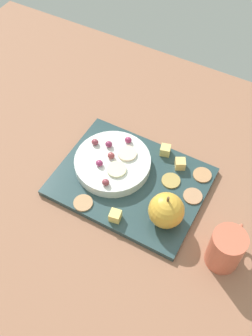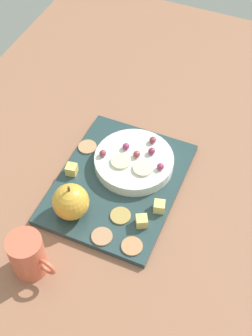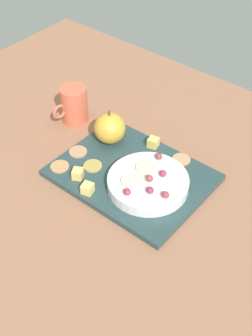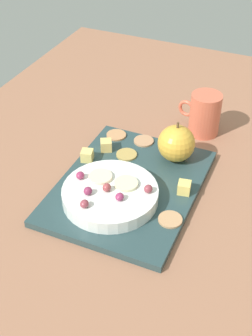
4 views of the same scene
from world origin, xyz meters
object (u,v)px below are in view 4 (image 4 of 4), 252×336
object	(u,v)px
cracker_3	(144,141)
grape_4	(84,204)
apple_slice_1	(127,184)
cheese_cube_1	(184,188)
grape_2	(107,187)
apple_whole	(176,143)
grape_1	(148,189)
grape_3	(120,197)
cheese_cube_0	(87,156)
cup	(204,114)
grape_5	(80,175)
cracker_2	(116,135)
serving_dish	(110,195)
cracker_0	(127,155)
cheese_cube_2	(106,145)
grape_0	(88,191)
cracker_1	(170,219)
apple_slice_0	(101,177)

from	to	relation	value
cracker_3	grape_4	distance (cm)	26.09
apple_slice_1	cheese_cube_1	bearing A→B (deg)	-61.48
cheese_cube_1	grape_2	bearing A→B (deg)	123.35
apple_whole	apple_slice_1	distance (cm)	15.31
grape_1	cheese_cube_1	bearing A→B (deg)	-44.18
grape_3	cheese_cube_1	bearing A→B (deg)	-44.33
cracker_3	grape_2	size ratio (longest dim) A/B	2.54
cheese_cube_0	cracker_3	xyz separation A→B (cm)	(10.77, -8.22, -0.97)
apple_whole	cup	size ratio (longest dim) A/B	0.76
grape_1	grape_2	distance (cm)	7.52
cheese_cube_1	grape_5	size ratio (longest dim) A/B	1.37
cracker_2	apple_slice_1	size ratio (longest dim) A/B	0.97
cheese_cube_0	cup	world-z (taller)	cup
serving_dish	cracker_2	bearing A→B (deg)	21.56
cheese_cube_1	cup	bearing A→B (deg)	7.40
cracker_0	grape_5	xyz separation A→B (cm)	(-13.23, 3.71, 3.08)
cheese_cube_2	grape_3	distance (cm)	18.93
grape_0	grape_1	xyz separation A→B (cm)	(4.88, -9.74, 0.02)
apple_slice_1	cheese_cube_2	bearing A→B (deg)	40.45
cheese_cube_2	grape_5	xyz separation A→B (cm)	(-13.31, -1.05, 2.11)
cracker_1	apple_slice_0	world-z (taller)	apple_slice_0
serving_dish	cheese_cube_2	xyz separation A→B (cm)	(13.93, 7.51, -0.11)
apple_whole	cracker_0	bearing A→B (deg)	107.63
cheese_cube_0	cracker_0	distance (cm)	8.32
grape_1	apple_slice_1	bearing A→B (deg)	87.10
grape_2	cup	distance (cm)	32.66
cracker_1	grape_1	size ratio (longest dim) A/B	2.54
cheese_cube_1	grape_0	size ratio (longest dim) A/B	1.37
apple_slice_0	cheese_cube_0	bearing A→B (deg)	43.34
apple_whole	grape_4	xyz separation A→B (cm)	(-22.93, 9.03, -0.55)
apple_whole	grape_4	world-z (taller)	apple_whole
grape_3	grape_4	xyz separation A→B (cm)	(-4.17, 4.86, 0.02)
cheese_cube_1	apple_whole	bearing A→B (deg)	27.73
cheese_cube_1	cracker_1	world-z (taller)	cheese_cube_1
cracker_3	grape_1	size ratio (longest dim) A/B	2.54
cracker_0	serving_dish	bearing A→B (deg)	-168.77
grape_2	grape_4	world-z (taller)	grape_2
grape_0	cheese_cube_1	bearing A→B (deg)	-55.56
grape_5	cheese_cube_0	bearing A→B (deg)	19.82
cracker_0	cracker_3	world-z (taller)	same
cracker_0	grape_2	xyz separation A→B (cm)	(-14.41, -2.38, 3.14)
grape_3	grape_5	distance (cm)	9.54
serving_dish	cup	size ratio (longest dim) A/B	1.78
cheese_cube_1	grape_3	bearing A→B (deg)	135.67
cheese_cube_1	apple_slice_0	bearing A→B (deg)	109.44
grape_2	apple_slice_1	distance (cm)	4.02
apple_whole	cracker_2	bearing A→B (deg)	79.83
cracker_0	apple_slice_1	xyz separation A→B (cm)	(-11.52, -5.13, 2.66)
cracker_3	grape_4	bearing A→B (deg)	178.22
serving_dish	cracker_1	world-z (taller)	serving_dish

